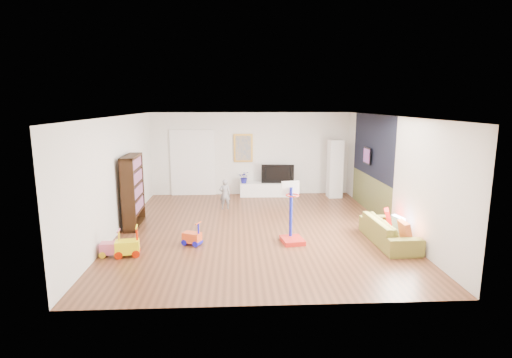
{
  "coord_description": "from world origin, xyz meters",
  "views": [
    {
      "loc": [
        -0.49,
        -9.28,
        3.01
      ],
      "look_at": [
        0.0,
        0.4,
        1.15
      ],
      "focal_mm": 28.0,
      "sensor_mm": 36.0,
      "label": 1
    }
  ],
  "objects_px": {
    "bookshelf": "(133,191)",
    "sofa": "(389,231)",
    "media_console": "(269,189)",
    "basketball_hoop": "(293,213)"
  },
  "relations": [
    {
      "from": "basketball_hoop",
      "to": "bookshelf",
      "type": "bearing_deg",
      "value": 150.79
    },
    {
      "from": "sofa",
      "to": "media_console",
      "type": "bearing_deg",
      "value": 24.23
    },
    {
      "from": "media_console",
      "to": "basketball_hoop",
      "type": "bearing_deg",
      "value": -86.56
    },
    {
      "from": "media_console",
      "to": "bookshelf",
      "type": "distance_m",
      "value": 4.77
    },
    {
      "from": "media_console",
      "to": "bookshelf",
      "type": "relative_size",
      "value": 1.07
    },
    {
      "from": "media_console",
      "to": "basketball_hoop",
      "type": "xyz_separation_m",
      "value": [
        0.14,
        -4.47,
        0.45
      ]
    },
    {
      "from": "bookshelf",
      "to": "sofa",
      "type": "distance_m",
      "value": 6.06
    },
    {
      "from": "bookshelf",
      "to": "sofa",
      "type": "bearing_deg",
      "value": -17.16
    },
    {
      "from": "bookshelf",
      "to": "sofa",
      "type": "xyz_separation_m",
      "value": [
        5.83,
        -1.54,
        -0.61
      ]
    },
    {
      "from": "sofa",
      "to": "bookshelf",
      "type": "bearing_deg",
      "value": 73.52
    }
  ]
}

